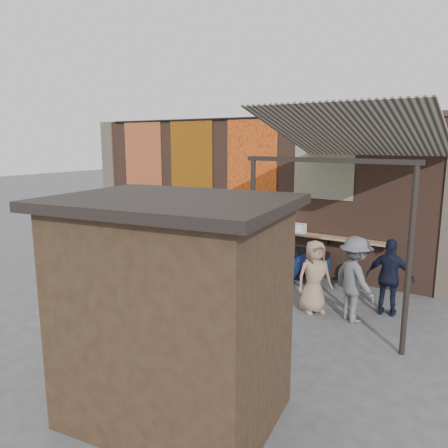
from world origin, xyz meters
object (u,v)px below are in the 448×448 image
at_px(scooter_stool_8, 295,265).
at_px(shopper_tan, 314,277).
at_px(scooter_stool_9, 320,269).
at_px(shopper_navy, 390,278).
at_px(scooter_stool_6, 253,259).
at_px(scooter_stool_7, 273,262).
at_px(scooter_stool_3, 200,250).
at_px(shopper_grey, 355,279).
at_px(market_stall, 174,315).
at_px(diner_right, 186,232).
at_px(scooter_stool_1, 168,244).
at_px(diner_left, 143,225).
at_px(scooter_stool_2, 181,245).
at_px(scooter_stool_5, 234,254).
at_px(scooter_stool_0, 152,242).
at_px(shelf_box, 294,228).
at_px(scooter_stool_4, 217,251).

bearing_deg(scooter_stool_8, shopper_tan, -55.54).
height_order(scooter_stool_9, shopper_navy, shopper_navy).
height_order(shopper_navy, shopper_tan, shopper_navy).
distance_m(scooter_stool_6, scooter_stool_7, 0.58).
height_order(scooter_stool_3, scooter_stool_6, scooter_stool_3).
xyz_separation_m(shopper_grey, market_stall, (-0.98, -4.12, 0.50)).
relative_size(diner_right, market_stall, 0.67).
bearing_deg(scooter_stool_1, scooter_stool_9, -0.12).
relative_size(scooter_stool_9, shopper_tan, 0.52).
bearing_deg(shopper_grey, scooter_stool_6, 7.53).
distance_m(scooter_stool_7, shopper_navy, 3.26).
xyz_separation_m(diner_right, shopper_tan, (4.39, -1.47, -0.14)).
xyz_separation_m(scooter_stool_1, diner_left, (-0.73, -0.26, 0.55)).
distance_m(scooter_stool_1, market_stall, 7.85).
bearing_deg(shopper_tan, scooter_stool_8, 76.88).
relative_size(scooter_stool_2, shopper_navy, 0.58).
height_order(scooter_stool_6, scooter_stool_8, scooter_stool_8).
xyz_separation_m(scooter_stool_2, scooter_stool_7, (2.96, 0.02, -0.07)).
xyz_separation_m(scooter_stool_5, scooter_stool_8, (1.76, 0.05, -0.03)).
xyz_separation_m(scooter_stool_2, scooter_stool_8, (3.57, 0.04, -0.04)).
distance_m(scooter_stool_7, scooter_stool_9, 1.23).
height_order(scooter_stool_0, shopper_tan, shopper_tan).
bearing_deg(diner_right, shelf_box, 6.16).
distance_m(diner_left, market_stall, 8.11).
height_order(scooter_stool_4, shopper_tan, shopper_tan).
height_order(diner_right, shopper_navy, diner_right).
bearing_deg(scooter_stool_5, scooter_stool_7, 1.49).
height_order(scooter_stool_8, diner_right, diner_right).
bearing_deg(scooter_stool_8, scooter_stool_3, -179.52).
relative_size(scooter_stool_8, diner_left, 0.45).
relative_size(scooter_stool_8, market_stall, 0.31).
relative_size(scooter_stool_3, shopper_navy, 0.47).
height_order(scooter_stool_5, scooter_stool_6, scooter_stool_5).
xyz_separation_m(scooter_stool_1, shopper_navy, (6.60, -1.07, 0.42)).
relative_size(scooter_stool_7, diner_left, 0.41).
height_order(scooter_stool_1, shopper_grey, shopper_grey).
bearing_deg(scooter_stool_9, scooter_stool_7, -178.04).
relative_size(scooter_stool_6, scooter_stool_8, 0.88).
xyz_separation_m(scooter_stool_4, diner_left, (-2.54, -0.18, 0.48)).
height_order(scooter_stool_5, shopper_grey, shopper_grey).
relative_size(scooter_stool_3, scooter_stool_8, 0.89).
distance_m(shelf_box, market_stall, 6.23).
xyz_separation_m(scooter_stool_6, scooter_stool_8, (1.18, 0.01, 0.05)).
bearing_deg(scooter_stool_1, shelf_box, 3.75).
relative_size(scooter_stool_8, scooter_stool_9, 1.06).
relative_size(shopper_tan, market_stall, 0.56).
relative_size(scooter_stool_4, shopper_tan, 0.60).
bearing_deg(scooter_stool_0, shelf_box, 3.48).
bearing_deg(scooter_stool_8, scooter_stool_9, 2.32).
height_order(scooter_stool_1, shopper_navy, shopper_navy).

